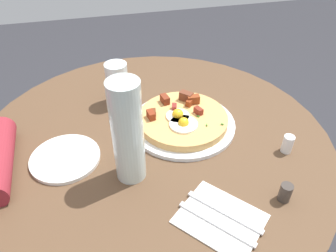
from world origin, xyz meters
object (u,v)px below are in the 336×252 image
(bread_plate, at_px, (65,158))
(knife, at_px, (216,224))
(water_bottle, at_px, (128,133))
(pepper_shaker, at_px, (285,192))
(water_glass, at_px, (117,84))
(pizza_plate, at_px, (183,124))
(breakfast_pizza, at_px, (182,118))
(salt_shaker, at_px, (288,144))
(dining_table, at_px, (154,180))
(fork, at_px, (224,212))

(bread_plate, distance_m, knife, 0.42)
(water_bottle, height_order, pepper_shaker, water_bottle)
(pepper_shaker, bearing_deg, water_glass, 123.61)
(pizza_plate, xyz_separation_m, pepper_shaker, (0.15, -0.31, 0.02))
(water_bottle, xyz_separation_m, pepper_shaker, (0.32, -0.16, -0.11))
(breakfast_pizza, height_order, water_bottle, water_bottle)
(salt_shaker, bearing_deg, knife, -146.14)
(dining_table, bearing_deg, knife, -76.37)
(bread_plate, bearing_deg, pepper_shaker, -27.02)
(water_bottle, distance_m, salt_shaker, 0.42)
(breakfast_pizza, xyz_separation_m, water_glass, (-0.16, 0.16, 0.04))
(water_glass, bearing_deg, breakfast_pizza, -44.83)
(fork, bearing_deg, salt_shaker, -98.27)
(pizza_plate, bearing_deg, pepper_shaker, -64.06)
(water_bottle, relative_size, pepper_shaker, 5.77)
(dining_table, distance_m, water_bottle, 0.34)
(dining_table, height_order, pepper_shaker, pepper_shaker)
(dining_table, xyz_separation_m, knife, (0.07, -0.31, 0.18))
(bread_plate, relative_size, knife, 0.99)
(water_bottle, height_order, salt_shaker, water_bottle)
(knife, height_order, water_glass, water_glass)
(bread_plate, xyz_separation_m, knife, (0.31, -0.28, 0.00))
(dining_table, height_order, water_glass, water_glass)
(knife, bearing_deg, pizza_plate, -44.70)
(bread_plate, height_order, knife, bread_plate)
(fork, xyz_separation_m, pepper_shaker, (0.15, 0.01, 0.02))
(fork, xyz_separation_m, salt_shaker, (0.23, 0.15, 0.02))
(knife, bearing_deg, fork, -90.00)
(bread_plate, relative_size, salt_shaker, 3.57)
(pizza_plate, height_order, knife, pizza_plate)
(pizza_plate, bearing_deg, breakfast_pizza, 119.92)
(bread_plate, distance_m, water_glass, 0.29)
(pizza_plate, distance_m, fork, 0.32)
(breakfast_pizza, height_order, fork, breakfast_pizza)
(breakfast_pizza, bearing_deg, dining_table, -159.76)
(breakfast_pizza, height_order, knife, breakfast_pizza)
(pizza_plate, xyz_separation_m, bread_plate, (-0.33, -0.07, -0.00))
(fork, distance_m, pepper_shaker, 0.15)
(fork, bearing_deg, breakfast_pizza, -39.94)
(pizza_plate, relative_size, salt_shaker, 6.06)
(breakfast_pizza, relative_size, water_glass, 1.91)
(breakfast_pizza, relative_size, fork, 1.43)
(dining_table, relative_size, knife, 5.48)
(pepper_shaker, bearing_deg, salt_shaker, 59.03)
(bread_plate, bearing_deg, water_glass, 54.03)
(knife, relative_size, water_glass, 1.34)
(water_glass, bearing_deg, bread_plate, -125.97)
(dining_table, distance_m, water_glass, 0.32)
(salt_shaker, bearing_deg, pizza_plate, 144.69)
(fork, xyz_separation_m, knife, (-0.03, -0.02, 0.00))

